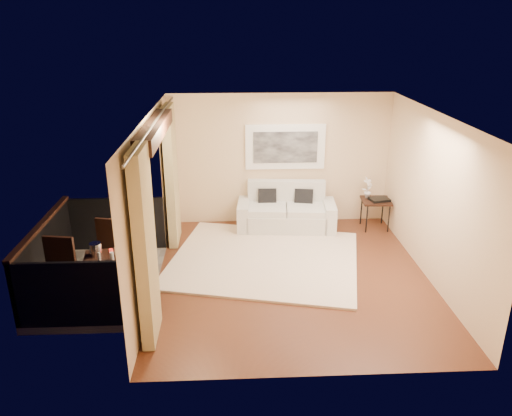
{
  "coord_description": "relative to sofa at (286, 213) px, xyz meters",
  "views": [
    {
      "loc": [
        -0.99,
        -7.38,
        4.06
      ],
      "look_at": [
        -0.59,
        0.51,
        1.05
      ],
      "focal_mm": 35.0,
      "sensor_mm": 36.0,
      "label": 1
    }
  ],
  "objects": [
    {
      "name": "sofa",
      "position": [
        0.0,
        0.0,
        0.0
      ],
      "size": [
        2.03,
        1.0,
        0.95
      ],
      "rotation": [
        0.0,
        0.0,
        -0.08
      ],
      "color": "silver",
      "rests_on": "floor"
    },
    {
      "name": "ice_bucket",
      "position": [
        -3.19,
        -2.5,
        0.44
      ],
      "size": [
        0.18,
        0.18,
        0.2
      ],
      "primitive_type": "cylinder",
      "color": "white",
      "rests_on": "bistro_table"
    },
    {
      "name": "curtains",
      "position": [
        -2.22,
        -2.09,
        1.0
      ],
      "size": [
        0.16,
        4.8,
        2.64
      ],
      "color": "tan",
      "rests_on": "ground"
    },
    {
      "name": "floor",
      "position": [
        -0.11,
        -2.09,
        -0.33
      ],
      "size": [
        5.0,
        5.0,
        0.0
      ],
      "primitive_type": "plane",
      "color": "brown",
      "rests_on": "ground"
    },
    {
      "name": "artwork",
      "position": [
        -0.01,
        0.37,
        1.29
      ],
      "size": [
        1.62,
        0.07,
        0.92
      ],
      "color": "white",
      "rests_on": "room_shell"
    },
    {
      "name": "room_shell",
      "position": [
        -2.24,
        -2.09,
        2.19
      ],
      "size": [
        5.0,
        6.4,
        5.0
      ],
      "color": "white",
      "rests_on": "ground"
    },
    {
      "name": "rug",
      "position": [
        -0.54,
        -1.46,
        -0.31
      ],
      "size": [
        3.8,
        3.49,
        0.04
      ],
      "primitive_type": "cube",
      "rotation": [
        0.0,
        0.0,
        -0.23
      ],
      "color": "beige",
      "rests_on": "floor"
    },
    {
      "name": "side_table",
      "position": [
        1.82,
        -0.09,
        0.22
      ],
      "size": [
        0.6,
        0.6,
        0.61
      ],
      "rotation": [
        0.0,
        0.0,
        -0.06
      ],
      "color": "black",
      "rests_on": "floor"
    },
    {
      "name": "balcony_chair_near",
      "position": [
        -3.68,
        -2.78,
        0.3
      ],
      "size": [
        0.54,
        0.55,
        1.08
      ],
      "rotation": [
        0.0,
        0.0,
        -0.18
      ],
      "color": "black",
      "rests_on": "balcony"
    },
    {
      "name": "bistro_table",
      "position": [
        -3.07,
        -2.56,
        0.26
      ],
      "size": [
        0.66,
        0.66,
        0.68
      ],
      "rotation": [
        0.0,
        0.0,
        0.16
      ],
      "color": "black",
      "rests_on": "balcony"
    },
    {
      "name": "tray",
      "position": [
        1.87,
        -0.13,
        0.31
      ],
      "size": [
        0.43,
        0.35,
        0.05
      ],
      "primitive_type": "cube",
      "rotation": [
        0.0,
        0.0,
        0.21
      ],
      "color": "black",
      "rests_on": "side_table"
    },
    {
      "name": "balcony",
      "position": [
        -3.42,
        -2.09,
        -0.16
      ],
      "size": [
        1.81,
        2.6,
        1.17
      ],
      "color": "#605B56",
      "rests_on": "ground"
    },
    {
      "name": "candle",
      "position": [
        -2.98,
        -2.44,
        0.38
      ],
      "size": [
        0.06,
        0.06,
        0.07
      ],
      "primitive_type": "cylinder",
      "color": "red",
      "rests_on": "bistro_table"
    },
    {
      "name": "vase",
      "position": [
        -3.07,
        -2.78,
        0.43
      ],
      "size": [
        0.04,
        0.04,
        0.18
      ],
      "primitive_type": "cylinder",
      "color": "silver",
      "rests_on": "bistro_table"
    },
    {
      "name": "glass_b",
      "position": [
        -2.88,
        -2.5,
        0.4
      ],
      "size": [
        0.06,
        0.06,
        0.12
      ],
      "primitive_type": "cylinder",
      "color": "silver",
      "rests_on": "bistro_table"
    },
    {
      "name": "orchid",
      "position": [
        1.66,
        0.03,
        0.5
      ],
      "size": [
        0.28,
        0.27,
        0.44
      ],
      "primitive_type": "imported",
      "rotation": [
        0.0,
        0.0,
        0.67
      ],
      "color": "white",
      "rests_on": "side_table"
    },
    {
      "name": "glass_a",
      "position": [
        -2.91,
        -2.67,
        0.4
      ],
      "size": [
        0.06,
        0.06,
        0.12
      ],
      "primitive_type": "cylinder",
      "color": "silver",
      "rests_on": "bistro_table"
    },
    {
      "name": "balcony_chair_far",
      "position": [
        -3.1,
        -1.8,
        0.27
      ],
      "size": [
        0.54,
        0.54,
        1.03
      ],
      "rotation": [
        0.0,
        0.0,
        2.9
      ],
      "color": "black",
      "rests_on": "balcony"
    }
  ]
}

